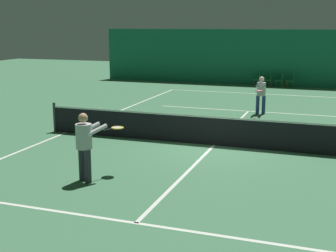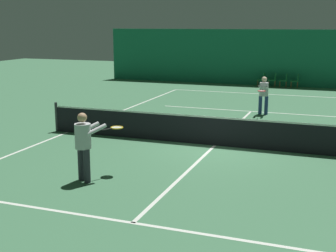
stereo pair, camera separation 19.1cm
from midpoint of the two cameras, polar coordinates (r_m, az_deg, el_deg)
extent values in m
plane|color=#3D704C|center=(15.21, 5.27, -2.37)|extent=(60.00, 60.00, 0.00)
cube|color=#196B4C|center=(30.30, 12.76, 8.11)|extent=(23.00, 0.12, 3.51)
cube|color=silver|center=(26.70, 11.59, 3.83)|extent=(11.00, 0.10, 0.00)
cube|color=silver|center=(21.34, 9.51, 1.80)|extent=(8.25, 0.10, 0.00)
cube|color=silver|center=(9.47, -4.51, -11.72)|extent=(8.25, 0.10, 0.00)
cube|color=silver|center=(17.34, -12.63, -0.77)|extent=(0.10, 23.80, 0.00)
cube|color=silver|center=(15.21, 5.27, -2.36)|extent=(0.10, 12.80, 0.00)
cube|color=black|center=(15.10, 5.31, -0.62)|extent=(11.90, 0.02, 0.95)
cube|color=white|center=(15.01, 5.34, 1.05)|extent=(11.90, 0.02, 0.05)
cylinder|color=#333338|center=(17.47, -13.96, 1.05)|extent=(0.10, 0.10, 1.07)
cylinder|color=#2D2D38|center=(11.94, -10.90, -4.57)|extent=(0.22, 0.22, 0.85)
cylinder|color=#2D2D38|center=(11.71, -10.20, -4.87)|extent=(0.22, 0.22, 0.85)
cylinder|color=#B7B7BC|center=(11.63, -10.69, -1.25)|extent=(0.54, 0.54, 0.62)
sphere|color=tan|center=(11.53, -10.78, 0.99)|extent=(0.24, 0.24, 0.24)
cylinder|color=#B7B7BC|center=(11.88, -9.97, -0.24)|extent=(0.37, 0.57, 0.25)
cylinder|color=#B7B7BC|center=(11.61, -9.13, -0.50)|extent=(0.37, 0.57, 0.25)
cylinder|color=black|center=(11.99, -7.80, -0.41)|extent=(0.17, 0.28, 0.03)
torus|color=gold|center=(12.16, -6.63, -0.20)|extent=(0.45, 0.45, 0.03)
cylinder|color=silver|center=(12.16, -6.63, -0.20)|extent=(0.37, 0.37, 0.00)
cylinder|color=navy|center=(20.69, 11.32, 2.52)|extent=(0.16, 0.16, 0.80)
cylinder|color=navy|center=(20.71, 10.61, 2.56)|extent=(0.16, 0.16, 0.80)
cylinder|color=#B7B7BC|center=(20.59, 11.04, 4.44)|extent=(0.40, 0.40, 0.58)
sphere|color=beige|center=(20.54, 11.09, 5.64)|extent=(0.22, 0.22, 0.22)
cylinder|color=#B7B7BC|center=(20.30, 11.41, 4.69)|extent=(0.13, 0.56, 0.23)
cylinder|color=#B7B7BC|center=(20.33, 10.57, 4.73)|extent=(0.13, 0.56, 0.23)
cylinder|color=black|center=(19.91, 10.87, 4.36)|extent=(0.05, 0.31, 0.03)
torus|color=red|center=(19.61, 10.78, 4.24)|extent=(0.35, 0.35, 0.03)
cylinder|color=silver|center=(19.61, 10.78, 4.24)|extent=(0.29, 0.29, 0.00)
cylinder|color=brown|center=(30.26, 10.29, 5.24)|extent=(0.03, 0.03, 0.39)
cylinder|color=brown|center=(29.88, 10.17, 5.15)|extent=(0.03, 0.03, 0.39)
cylinder|color=brown|center=(30.20, 11.01, 5.19)|extent=(0.03, 0.03, 0.39)
cylinder|color=brown|center=(29.83, 10.90, 5.11)|extent=(0.03, 0.03, 0.39)
cube|color=#196B38|center=(30.01, 10.61, 5.59)|extent=(0.44, 0.44, 0.05)
cube|color=#196B38|center=(29.96, 11.01, 6.00)|extent=(0.04, 0.44, 0.40)
cylinder|color=brown|center=(30.16, 11.57, 5.16)|extent=(0.03, 0.03, 0.39)
cylinder|color=brown|center=(29.78, 11.47, 5.08)|extent=(0.03, 0.03, 0.39)
cylinder|color=brown|center=(30.11, 12.29, 5.12)|extent=(0.03, 0.03, 0.39)
cylinder|color=brown|center=(29.73, 12.20, 5.03)|extent=(0.03, 0.03, 0.39)
cube|color=#196B38|center=(29.92, 11.90, 5.51)|extent=(0.44, 0.44, 0.05)
cube|color=#196B38|center=(29.87, 12.30, 5.92)|extent=(0.04, 0.44, 0.40)
cylinder|color=brown|center=(30.07, 12.86, 5.08)|extent=(0.03, 0.03, 0.39)
cylinder|color=brown|center=(29.70, 12.77, 5.00)|extent=(0.03, 0.03, 0.39)
cylinder|color=brown|center=(30.03, 13.58, 5.04)|extent=(0.03, 0.03, 0.39)
cylinder|color=brown|center=(29.66, 13.51, 4.95)|extent=(0.03, 0.03, 0.39)
cube|color=#196B38|center=(29.84, 13.20, 5.44)|extent=(0.44, 0.44, 0.05)
cube|color=#196B38|center=(29.79, 13.61, 5.84)|extent=(0.04, 0.44, 0.40)
cylinder|color=brown|center=(30.00, 14.16, 5.00)|extent=(0.03, 0.03, 0.39)
cylinder|color=brown|center=(29.63, 14.09, 4.91)|extent=(0.03, 0.03, 0.39)
cylinder|color=brown|center=(29.97, 14.88, 4.95)|extent=(0.03, 0.03, 0.39)
cylinder|color=brown|center=(29.60, 14.82, 4.87)|extent=(0.03, 0.03, 0.39)
cube|color=#196B38|center=(29.77, 14.51, 5.35)|extent=(0.44, 0.44, 0.05)
cube|color=#196B38|center=(29.73, 14.92, 5.76)|extent=(0.04, 0.44, 0.40)
camera|label=1|loc=(0.10, -90.41, -0.09)|focal=50.00mm
camera|label=2|loc=(0.10, 89.59, 0.09)|focal=50.00mm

